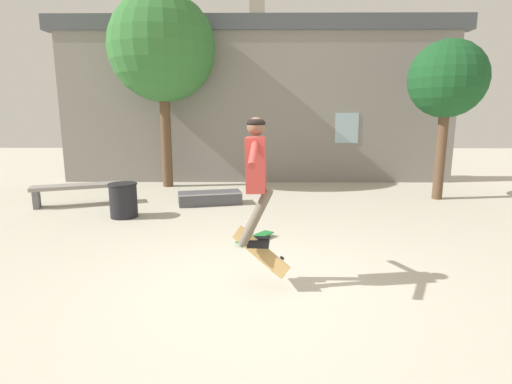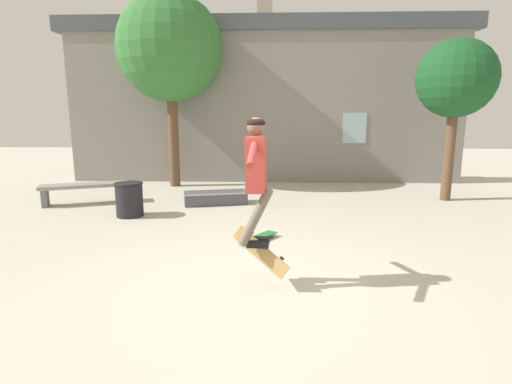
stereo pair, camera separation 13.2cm
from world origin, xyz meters
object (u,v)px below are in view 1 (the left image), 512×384
at_px(tree_right, 447,80).
at_px(skateboard_resting, 255,237).
at_px(park_bench, 77,190).
at_px(skate_ledge, 210,198).
at_px(skateboard_flipping, 261,252).
at_px(skater, 256,171).
at_px(tree_left, 162,48).
at_px(trash_bin, 123,199).

distance_m(tree_right, skateboard_resting, 6.33).
relative_size(tree_right, park_bench, 1.91).
height_order(skate_ledge, skateboard_flipping, skateboard_flipping).
relative_size(skater, skateboard_flipping, 2.16).
relative_size(park_bench, skater, 1.31).
distance_m(skate_ledge, skateboard_resting, 2.99).
height_order(park_bench, skateboard_resting, park_bench).
height_order(tree_left, skateboard_resting, tree_left).
bearing_deg(skater, skateboard_flipping, -17.82).
distance_m(skate_ledge, trash_bin, 2.03).
height_order(tree_right, park_bench, tree_right).
bearing_deg(skateboard_resting, park_bench, 94.05).
xyz_separation_m(park_bench, skate_ledge, (3.07, 0.10, -0.21)).
xyz_separation_m(tree_right, park_bench, (-8.69, -0.76, -2.51)).
bearing_deg(tree_right, park_bench, -175.03).
relative_size(park_bench, skate_ledge, 1.29).
bearing_deg(park_bench, skate_ledge, -19.44).
distance_m(tree_right, skate_ledge, 6.28).
relative_size(skateboard_flipping, skateboard_resting, 0.91).
xyz_separation_m(tree_right, skate_ledge, (-5.62, -0.66, -2.72)).
bearing_deg(trash_bin, skateboard_flipping, -50.05).
height_order(tree_right, skater, tree_right).
bearing_deg(tree_left, skateboard_flipping, -68.58).
bearing_deg(tree_left, park_bench, -122.51).
xyz_separation_m(skate_ledge, skateboard_flipping, (1.19, -4.57, 0.31)).
xyz_separation_m(tree_right, skateboard_resting, (-4.51, -3.43, -2.80)).
bearing_deg(skateboard_flipping, tree_left, 139.09).
height_order(skater, skateboard_resting, skater).
height_order(tree_right, skateboard_flipping, tree_right).
height_order(tree_left, trash_bin, tree_left).
bearing_deg(trash_bin, tree_left, 88.31).
height_order(tree_left, skate_ledge, tree_left).
distance_m(tree_right, skateboard_flipping, 7.26).
relative_size(park_bench, trash_bin, 2.81).
height_order(tree_left, skater, tree_left).
bearing_deg(tree_left, tree_right, -13.27).
relative_size(skate_ledge, skateboard_resting, 1.99).
distance_m(park_bench, trash_bin, 1.82).
xyz_separation_m(tree_left, park_bench, (-1.55, -2.44, -3.50)).
bearing_deg(skate_ledge, skateboard_flipping, -89.44).
xyz_separation_m(skate_ledge, trash_bin, (-1.62, -1.21, 0.23)).
bearing_deg(park_bench, skateboard_flipping, -67.60).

